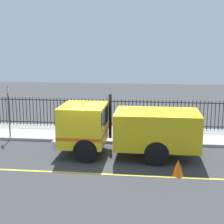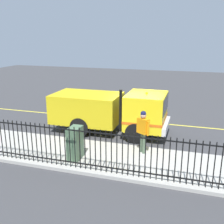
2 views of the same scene
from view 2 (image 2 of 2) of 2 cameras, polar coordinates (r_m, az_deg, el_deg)
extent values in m
plane|color=#38383A|center=(13.81, 5.03, -4.48)|extent=(51.52, 51.52, 0.00)
cube|color=#A3A099|center=(10.84, 1.28, -10.02)|extent=(2.90, 23.42, 0.13)
cube|color=yellow|center=(15.59, 6.54, -2.09)|extent=(0.12, 21.08, 0.01)
cube|color=yellow|center=(13.08, 7.21, 0.29)|extent=(2.22, 1.82, 1.65)
cube|color=black|center=(12.99, 7.27, 1.83)|extent=(2.05, 1.86, 0.73)
cube|color=gold|center=(13.94, -5.29, 0.91)|extent=(2.23, 3.42, 1.45)
cube|color=silver|center=(13.16, 11.35, -2.89)|extent=(2.11, 0.21, 0.36)
cube|color=#DB5914|center=(13.18, 7.16, -1.23)|extent=(2.25, 1.84, 0.12)
cylinder|color=black|center=(14.30, 6.74, -1.78)|extent=(0.30, 0.96, 0.96)
cylinder|color=black|center=(12.46, 5.03, -4.44)|extent=(0.30, 0.96, 0.96)
cylinder|color=black|center=(15.03, -3.78, -0.82)|extent=(0.30, 0.96, 0.96)
cylinder|color=black|center=(13.29, -6.83, -3.17)|extent=(0.30, 0.96, 0.96)
sphere|color=orange|center=(12.87, 7.35, 4.04)|extent=(0.12, 0.12, 0.12)
cylinder|color=black|center=(12.35, 1.83, 0.25)|extent=(0.14, 0.14, 1.98)
cube|color=orange|center=(10.93, 6.56, -2.94)|extent=(0.47, 0.54, 0.63)
sphere|color=tan|center=(10.80, 6.64, -0.77)|extent=(0.23, 0.23, 0.23)
sphere|color=#14193F|center=(10.78, 6.65, -0.35)|extent=(0.22, 0.22, 0.22)
cylinder|color=#4C6047|center=(11.14, 6.77, -6.65)|extent=(0.13, 0.13, 0.85)
cylinder|color=#4C6047|center=(11.25, 6.12, -6.38)|extent=(0.13, 0.13, 0.85)
cylinder|color=orange|center=(10.76, 7.62, -3.47)|extent=(0.09, 0.09, 0.60)
cylinder|color=orange|center=(11.13, 5.53, -2.73)|extent=(0.09, 0.09, 0.60)
cylinder|color=black|center=(11.49, -22.36, -5.13)|extent=(0.04, 0.04, 1.57)
cylinder|color=black|center=(11.37, -21.58, -5.26)|extent=(0.04, 0.04, 1.57)
cylinder|color=black|center=(11.25, -20.79, -5.40)|extent=(0.04, 0.04, 1.57)
cylinder|color=black|center=(11.14, -19.98, -5.54)|extent=(0.04, 0.04, 1.57)
cylinder|color=black|center=(11.03, -19.16, -5.68)|extent=(0.04, 0.04, 1.57)
cylinder|color=black|center=(10.91, -18.32, -5.82)|extent=(0.04, 0.04, 1.57)
cylinder|color=black|center=(10.81, -17.46, -5.97)|extent=(0.04, 0.04, 1.57)
cylinder|color=black|center=(10.70, -16.58, -6.11)|extent=(0.04, 0.04, 1.57)
cylinder|color=black|center=(10.60, -15.68, -6.26)|extent=(0.04, 0.04, 1.57)
cylinder|color=black|center=(10.49, -14.77, -6.41)|extent=(0.04, 0.04, 1.57)
cylinder|color=black|center=(10.40, -13.84, -6.56)|extent=(0.04, 0.04, 1.57)
cylinder|color=black|center=(10.30, -12.89, -6.71)|extent=(0.04, 0.04, 1.57)
cylinder|color=black|center=(10.21, -11.92, -6.86)|extent=(0.04, 0.04, 1.57)
cylinder|color=black|center=(10.12, -10.93, -7.01)|extent=(0.04, 0.04, 1.57)
cylinder|color=black|center=(10.03, -9.93, -7.17)|extent=(0.04, 0.04, 1.57)
cylinder|color=black|center=(9.95, -8.91, -7.32)|extent=(0.04, 0.04, 1.57)
cylinder|color=black|center=(9.87, -7.87, -7.47)|extent=(0.04, 0.04, 1.57)
cylinder|color=black|center=(9.79, -6.81, -7.63)|extent=(0.04, 0.04, 1.57)
cylinder|color=black|center=(9.72, -5.74, -7.78)|extent=(0.04, 0.04, 1.57)
cylinder|color=black|center=(9.65, -4.65, -7.93)|extent=(0.04, 0.04, 1.57)
cylinder|color=black|center=(9.58, -3.54, -8.08)|extent=(0.04, 0.04, 1.57)
cylinder|color=black|center=(9.52, -2.42, -8.23)|extent=(0.04, 0.04, 1.57)
cylinder|color=black|center=(9.46, -1.29, -8.38)|extent=(0.04, 0.04, 1.57)
cylinder|color=black|center=(9.41, -0.13, -8.53)|extent=(0.04, 0.04, 1.57)
cylinder|color=black|center=(9.36, 1.03, -8.68)|extent=(0.04, 0.04, 1.57)
cylinder|color=black|center=(9.31, 2.21, -8.82)|extent=(0.04, 0.04, 1.57)
cylinder|color=black|center=(9.27, 3.40, -8.96)|extent=(0.04, 0.04, 1.57)
cylinder|color=black|center=(9.23, 4.61, -9.10)|extent=(0.04, 0.04, 1.57)
cylinder|color=black|center=(9.19, 5.82, -9.24)|extent=(0.04, 0.04, 1.57)
cylinder|color=black|center=(9.16, 7.05, -9.37)|extent=(0.04, 0.04, 1.57)
cylinder|color=black|center=(9.13, 8.28, -9.50)|extent=(0.04, 0.04, 1.57)
cylinder|color=black|center=(9.11, 9.52, -9.63)|extent=(0.04, 0.04, 1.57)
cylinder|color=black|center=(9.09, 10.77, -9.75)|extent=(0.04, 0.04, 1.57)
cylinder|color=black|center=(9.08, 12.02, -9.87)|extent=(0.04, 0.04, 1.57)
cylinder|color=black|center=(9.07, 13.28, -9.98)|extent=(0.04, 0.04, 1.57)
cylinder|color=black|center=(9.06, 14.54, -10.09)|extent=(0.04, 0.04, 1.57)
cylinder|color=black|center=(9.06, 15.80, -10.20)|extent=(0.04, 0.04, 1.57)
cylinder|color=black|center=(9.06, 17.06, -10.30)|extent=(0.04, 0.04, 1.57)
cylinder|color=black|center=(9.07, 18.32, -10.39)|extent=(0.04, 0.04, 1.57)
cylinder|color=black|center=(9.08, 19.58, -10.48)|extent=(0.04, 0.04, 1.57)
cylinder|color=black|center=(9.09, 20.84, -10.57)|extent=(0.04, 0.04, 1.57)
cylinder|color=black|center=(9.11, 22.09, -10.65)|extent=(0.04, 0.04, 1.57)
cube|color=black|center=(9.18, -0.73, -4.71)|extent=(0.04, 19.91, 0.04)
cube|color=black|center=(9.70, -0.70, -11.67)|extent=(0.04, 19.91, 0.04)
cube|color=#4C6B4C|center=(10.62, -7.81, -6.55)|extent=(0.74, 0.43, 1.29)
cone|color=orange|center=(16.22, -5.03, -0.24)|extent=(0.42, 0.42, 0.60)
camera|label=1|loc=(26.64, 6.68, 15.67)|focal=54.87mm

